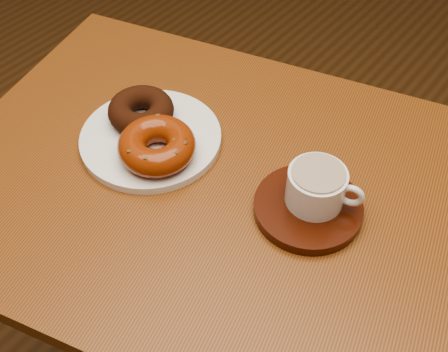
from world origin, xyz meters
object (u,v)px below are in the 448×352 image
Objects in this scene: donut_plate at (151,138)px; saucer at (308,208)px; coffee_cup at (317,187)px; cafe_table at (215,228)px.

saucer is at bearing 6.93° from donut_plate.
saucer is 1.44× the size of coffee_cup.
donut_plate is 1.45× the size of saucer.
saucer is at bearing -1.37° from cafe_table.
saucer is (0.15, 0.04, 0.14)m from cafe_table.
coffee_cup is at bearing 76.45° from saucer.
donut_plate reaches higher than cafe_table.
saucer reaches higher than donut_plate.
donut_plate is 0.29m from saucer.
cafe_table is 4.27× the size of donut_plate.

